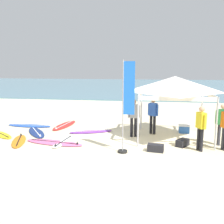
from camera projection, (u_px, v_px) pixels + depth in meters
The scene contains 19 objects.
ground_plane at pixel (117, 141), 11.09m from camera, with size 80.00×80.00×0.00m, color beige.
sea at pixel (143, 86), 40.88m from camera, with size 80.00×36.00×0.10m, color #568499.
canopy_tent at pixel (175, 85), 11.14m from camera, with size 3.06×3.06×2.75m.
surfboard_blue at pixel (29, 126), 13.82m from camera, with size 2.46×0.78×0.19m.
surfboard_yellow at pixel (1, 135), 12.02m from camera, with size 1.82×1.56×0.19m.
surfboard_white at pixel (64, 142), 10.91m from camera, with size 0.67×1.88×0.19m.
surfboard_purple at pixel (91, 132), 12.56m from camera, with size 2.14×1.30×0.19m.
surfboard_navy at pixel (36, 132), 12.40m from camera, with size 1.79×2.17×0.19m.
surfboard_red at pixel (65, 125), 13.89m from camera, with size 0.93×2.47×0.19m.
surfboard_orange at pixel (19, 141), 11.01m from camera, with size 1.23×2.05×0.19m.
surfboard_pink at pixel (54, 142), 10.78m from camera, with size 2.67×1.12×0.19m.
person_green at pixel (222, 122), 10.33m from camera, with size 0.54×0.28×1.71m.
person_blue at pixel (153, 113), 12.11m from camera, with size 0.49×0.37×1.71m.
person_yellow at pixel (201, 125), 9.69m from camera, with size 0.36×0.50×1.71m.
person_grey at pixel (134, 115), 11.62m from camera, with size 0.54×0.29×1.71m.
banner_flag at pixel (126, 111), 9.36m from camera, with size 0.60×0.36×3.40m.
gear_bag_near_tent at pixel (156, 148), 9.74m from camera, with size 0.60×0.32×0.28m, color #232328.
gear_bag_by_pole at pixel (182, 143), 10.40m from camera, with size 0.60×0.32×0.28m, color #232328.
cooler_box at pixel (184, 129), 12.43m from camera, with size 0.50×0.36×0.39m.
Camera 1 is at (1.41, -10.60, 3.20)m, focal length 41.48 mm.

